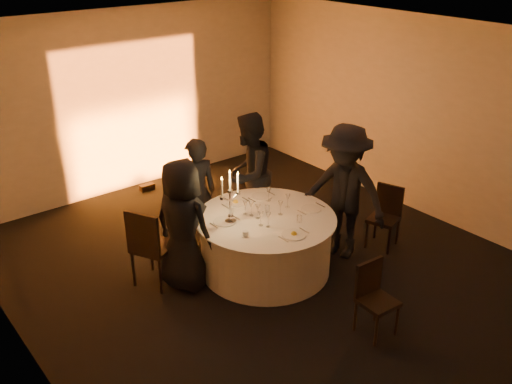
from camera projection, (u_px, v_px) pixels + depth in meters
floor at (265, 269)px, 7.55m from camera, size 7.00×7.00×0.00m
ceiling at (267, 38)px, 6.28m from camera, size 7.00×7.00×0.00m
wall_back at (131, 101)px, 9.39m from camera, size 7.00×0.00×7.00m
wall_left at (14, 241)px, 5.22m from camera, size 0.00×7.00×7.00m
wall_right at (419, 117)px, 8.62m from camera, size 0.00×7.00×7.00m
uplighter_fixture at (147, 187)px, 9.80m from camera, size 0.25×0.12×0.10m
banquet_table at (266, 243)px, 7.39m from camera, size 1.80×1.80×0.77m
chair_left at (149, 244)px, 6.96m from camera, size 0.62×0.62×1.06m
chair_back_left at (185, 207)px, 7.98m from camera, size 0.53×0.53×0.98m
chair_back_right at (254, 184)px, 8.88m from camera, size 0.51×0.51×0.85m
chair_right at (386, 213)px, 7.95m from camera, size 0.49×0.49×0.88m
chair_front at (374, 294)px, 6.22m from camera, size 0.40×0.40×0.85m
guest_left at (183, 226)px, 6.87m from camera, size 0.78×0.96×1.69m
guest_back_left at (196, 193)px, 7.82m from camera, size 0.66×0.53×1.59m
guest_back_right at (249, 174)px, 8.17m from camera, size 1.09×1.00×1.79m
guest_right at (344, 192)px, 7.52m from camera, size 1.02×1.36×1.86m
plate_left at (225, 221)px, 7.11m from camera, size 0.35×0.29×0.01m
plate_back_left at (236, 202)px, 7.58m from camera, size 0.36×0.25×0.08m
plate_back_right at (262, 196)px, 7.77m from camera, size 0.35×0.28×0.01m
plate_right at (311, 209)px, 7.43m from camera, size 0.36×0.26×0.01m
plate_front at (294, 234)px, 6.80m from camera, size 0.36×0.29×0.08m
coffee_cup at (245, 234)px, 6.77m from camera, size 0.11×0.11×0.07m
candelabra at (230, 204)px, 7.00m from camera, size 0.30×0.14×0.71m
wine_glass_a at (245, 205)px, 7.24m from camera, size 0.07×0.07×0.19m
wine_glass_b at (258, 208)px, 7.14m from camera, size 0.07×0.07×0.19m
wine_glass_c at (231, 204)px, 7.26m from camera, size 0.07×0.07×0.19m
wine_glass_d at (268, 217)px, 6.94m from camera, size 0.07×0.07×0.19m
wine_glass_e at (281, 205)px, 7.24m from camera, size 0.07×0.07×0.19m
wine_glass_f at (251, 206)px, 7.21m from camera, size 0.07×0.07×0.19m
wine_glass_g at (261, 216)px, 6.97m from camera, size 0.07×0.07×0.19m
wine_glass_h at (288, 198)px, 7.42m from camera, size 0.07×0.07×0.19m
wine_glass_i at (269, 192)px, 7.60m from camera, size 0.07×0.07×0.19m
tumbler_a at (267, 209)px, 7.35m from camera, size 0.07×0.07×0.09m
tumbler_b at (299, 219)px, 7.09m from camera, size 0.07×0.07×0.09m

